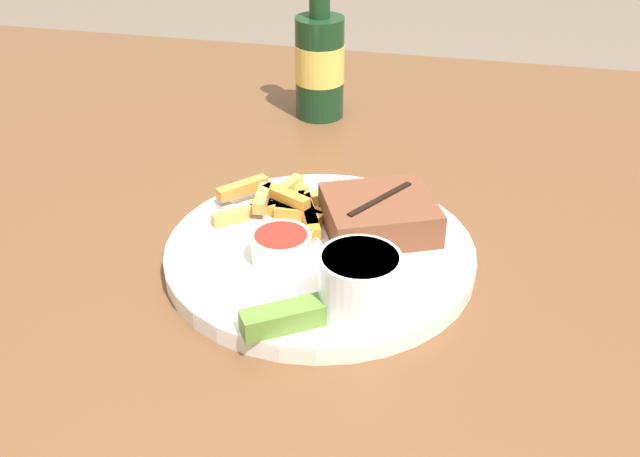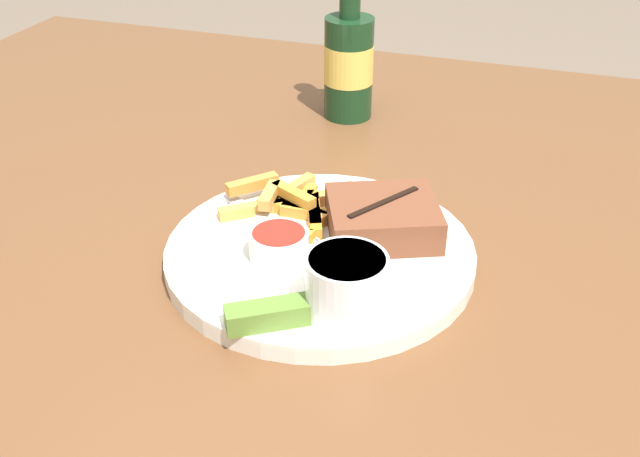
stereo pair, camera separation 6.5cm
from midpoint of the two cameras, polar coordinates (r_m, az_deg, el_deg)
The scene contains 9 objects.
dining_table at distance 0.77m, azimuth 2.43°, elevation -6.67°, with size 1.51×1.26×0.76m.
dinner_plate at distance 0.72m, azimuth 2.56°, elevation -2.02°, with size 0.30×0.30×0.02m.
steak_portion at distance 0.74m, azimuth 7.34°, elevation 0.72°, with size 0.13×0.13×0.04m.
fries_pile at distance 0.77m, azimuth 0.25°, elevation 1.80°, with size 0.13×0.12×0.02m.
coleslaw_cup at distance 0.62m, azimuth 5.04°, elevation -4.24°, with size 0.07×0.07×0.05m.
dipping_sauce_cup at distance 0.69m, azimuth -0.48°, elevation -1.24°, with size 0.06×0.06×0.03m.
pickle_spear at distance 0.62m, azimuth -0.84°, elevation -6.62°, with size 0.08×0.06×0.02m.
fork_utensil at distance 0.76m, azimuth -1.88°, elevation 0.90°, with size 0.13×0.07×0.00m.
beer_bottle at distance 1.02m, azimuth 4.07°, elevation 12.57°, with size 0.07×0.07×0.22m.
Camera 2 is at (0.19, -0.57, 1.18)m, focal length 42.00 mm.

